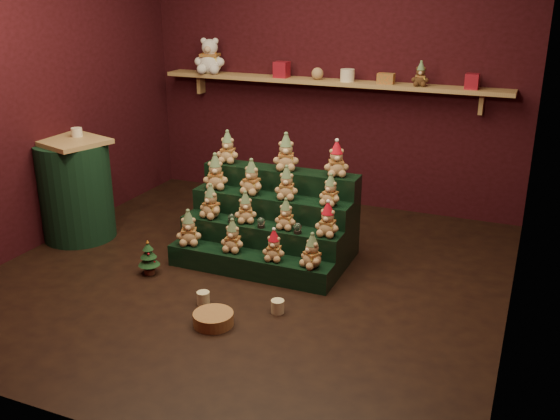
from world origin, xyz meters
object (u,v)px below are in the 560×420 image
at_px(snow_globe_a, 231,218).
at_px(brown_bear, 421,74).
at_px(wicker_basket, 213,319).
at_px(mini_christmas_tree, 149,257).
at_px(mug_left, 203,298).
at_px(white_bear, 210,51).
at_px(riser_tier_front, 249,264).
at_px(snow_globe_c, 298,228).
at_px(side_table, 76,190).
at_px(mug_right, 278,306).
at_px(snow_globe_b, 261,223).

height_order(snow_globe_a, brown_bear, brown_bear).
bearing_deg(wicker_basket, mini_christmas_tree, 149.81).
height_order(snow_globe_a, mini_christmas_tree, snow_globe_a).
height_order(mini_christmas_tree, mug_left, mini_christmas_tree).
bearing_deg(white_bear, mug_left, -74.74).
bearing_deg(wicker_basket, mug_left, 132.35).
bearing_deg(riser_tier_front, mini_christmas_tree, -158.21).
xyz_separation_m(snow_globe_c, white_bear, (-1.68, 1.69, 1.15)).
xyz_separation_m(side_table, white_bear, (0.48, 1.73, 1.09)).
distance_m(mug_left, mug_right, 0.57).
height_order(snow_globe_c, mug_right, snow_globe_c).
xyz_separation_m(riser_tier_front, white_bear, (-1.32, 1.85, 1.46)).
relative_size(snow_globe_c, mug_left, 0.93).
height_order(side_table, mini_christmas_tree, side_table).
xyz_separation_m(side_table, mug_left, (1.70, -0.69, -0.42)).
relative_size(snow_globe_b, wicker_basket, 0.30).
xyz_separation_m(snow_globe_b, mug_left, (-0.14, -0.74, -0.36)).
xyz_separation_m(mug_left, wicker_basket, (0.21, -0.23, -0.00)).
height_order(snow_globe_a, white_bear, white_bear).
distance_m(mini_christmas_tree, wicker_basket, 1.01).
bearing_deg(brown_bear, snow_globe_b, -125.11).
bearing_deg(snow_globe_c, snow_globe_a, -180.00).
xyz_separation_m(side_table, brown_bear, (2.73, 1.73, 0.97)).
distance_m(riser_tier_front, side_table, 1.84).
xyz_separation_m(riser_tier_front, brown_bear, (0.92, 1.85, 1.34)).
xyz_separation_m(snow_globe_a, mug_right, (0.69, -0.64, -0.35)).
bearing_deg(snow_globe_b, wicker_basket, -85.52).
relative_size(riser_tier_front, snow_globe_c, 15.81).
distance_m(snow_globe_a, mug_right, 1.01).
bearing_deg(snow_globe_b, mug_left, -100.51).
height_order(riser_tier_front, brown_bear, brown_bear).
xyz_separation_m(mug_right, wicker_basket, (-0.35, -0.33, -0.00)).
relative_size(riser_tier_front, brown_bear, 6.25).
xyz_separation_m(snow_globe_b, wicker_basket, (0.08, -0.97, -0.36)).
bearing_deg(mug_left, mini_christmas_tree, 157.43).
distance_m(mug_left, brown_bear, 2.97).
distance_m(snow_globe_c, wicker_basket, 1.06).
xyz_separation_m(mini_christmas_tree, wicker_basket, (0.87, -0.51, -0.10)).
xyz_separation_m(side_table, wicker_basket, (1.92, -0.92, -0.42)).
bearing_deg(side_table, brown_bear, 49.47).
xyz_separation_m(mini_christmas_tree, white_bear, (-0.57, 2.15, 1.41)).
bearing_deg(snow_globe_b, riser_tier_front, -103.40).
xyz_separation_m(mini_christmas_tree, mug_left, (0.66, -0.27, -0.10)).
distance_m(snow_globe_b, white_bear, 2.45).
xyz_separation_m(snow_globe_a, wicker_basket, (0.35, -0.97, -0.36)).
bearing_deg(riser_tier_front, white_bear, 125.67).
relative_size(mug_right, brown_bear, 0.43).
bearing_deg(mug_left, wicker_basket, -47.65).
height_order(riser_tier_front, wicker_basket, riser_tier_front).
relative_size(snow_globe_a, side_table, 0.08).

